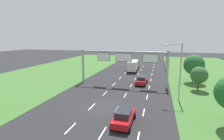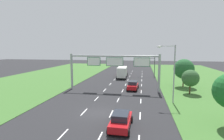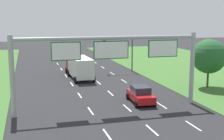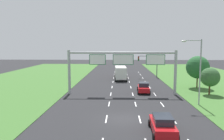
# 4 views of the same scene
# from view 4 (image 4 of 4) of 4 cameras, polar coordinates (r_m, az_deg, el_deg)

# --- Properties ---
(ground_plane) EXTENTS (200.00, 200.00, 0.00)m
(ground_plane) POSITION_cam_4_polar(r_m,az_deg,el_deg) (23.52, 2.89, -12.68)
(ground_plane) COLOR #262628
(lane_dashes_inner_left) EXTENTS (0.14, 62.40, 0.01)m
(lane_dashes_inner_left) POSITION_cam_4_polar(r_m,az_deg,el_deg) (35.11, -0.31, -6.29)
(lane_dashes_inner_left) COLOR white
(lane_dashes_inner_left) RESTS_ON ground_plane
(lane_dashes_inner_right) EXTENTS (0.14, 62.40, 0.01)m
(lane_dashes_inner_right) POSITION_cam_4_polar(r_m,az_deg,el_deg) (35.15, 5.44, -6.30)
(lane_dashes_inner_right) COLOR white
(lane_dashes_inner_right) RESTS_ON ground_plane
(lane_dashes_slip) EXTENTS (0.14, 62.40, 0.01)m
(lane_dashes_slip) POSITION_cam_4_polar(r_m,az_deg,el_deg) (35.54, 11.11, -6.26)
(lane_dashes_slip) COLOR white
(lane_dashes_slip) RESTS_ON ground_plane
(car_near_red) EXTENTS (2.26, 4.31, 1.67)m
(car_near_red) POSITION_cam_4_polar(r_m,az_deg,el_deg) (36.50, 8.23, -4.54)
(car_near_red) COLOR red
(car_near_red) RESTS_ON ground_plane
(car_lead_silver) EXTENTS (2.21, 4.41, 1.63)m
(car_lead_silver) POSITION_cam_4_polar(r_m,az_deg,el_deg) (20.16, 13.05, -13.65)
(car_lead_silver) COLOR red
(car_lead_silver) RESTS_ON ground_plane
(box_truck) EXTENTS (2.94, 8.70, 2.99)m
(box_truck) POSITION_cam_4_polar(r_m,az_deg,el_deg) (50.40, 2.21, -0.56)
(box_truck) COLOR #B21E19
(box_truck) RESTS_ON ground_plane
(sign_gantry) EXTENTS (17.24, 0.44, 7.00)m
(sign_gantry) POSITION_cam_4_polar(r_m,az_deg,el_deg) (34.37, 2.95, 1.77)
(sign_gantry) COLOR #9EA0A5
(sign_gantry) RESTS_ON ground_plane
(traffic_light_mast) EXTENTS (4.76, 0.49, 5.60)m
(traffic_light_mast) POSITION_cam_4_polar(r_m,az_deg,el_deg) (53.75, 9.66, 2.15)
(traffic_light_mast) COLOR #47494F
(traffic_light_mast) RESTS_ON ground_plane
(street_lamp) EXTENTS (2.61, 0.32, 8.50)m
(street_lamp) POSITION_cam_4_polar(r_m,az_deg,el_deg) (29.79, 21.41, 0.91)
(street_lamp) COLOR #9EA0A5
(street_lamp) RESTS_ON ground_plane
(roadside_tree_mid) EXTENTS (2.95, 2.95, 4.31)m
(roadside_tree_mid) POSITION_cam_4_polar(r_m,az_deg,el_deg) (37.23, 24.23, -1.71)
(roadside_tree_mid) COLOR #513823
(roadside_tree_mid) RESTS_ON ground_plane
(roadside_tree_far) EXTENTS (4.11, 4.11, 5.87)m
(roadside_tree_far) POSITION_cam_4_polar(r_m,az_deg,el_deg) (42.49, 21.48, 0.66)
(roadside_tree_far) COLOR #513823
(roadside_tree_far) RESTS_ON ground_plane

